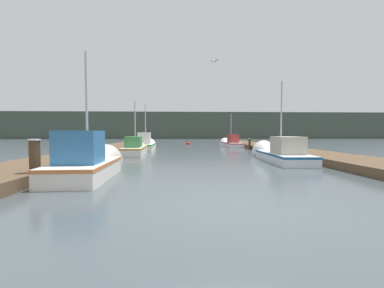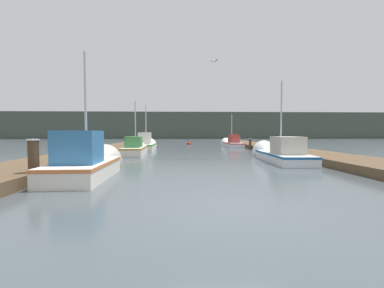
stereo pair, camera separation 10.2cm
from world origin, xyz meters
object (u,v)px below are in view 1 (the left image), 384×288
object	(u,v)px
fishing_boat_1	(278,153)
fishing_boat_0	(89,163)
fishing_boat_2	(136,148)
channel_buoy	(188,143)
mooring_piling_2	(250,144)
seagull_lead	(215,61)
mooring_piling_0	(235,141)
mooring_piling_1	(35,162)
fishing_boat_3	(146,145)
fishing_boat_4	(230,143)

from	to	relation	value
fishing_boat_1	fishing_boat_0	bearing A→B (deg)	-147.98
fishing_boat_2	fishing_boat_1	bearing A→B (deg)	-29.77
fishing_boat_0	channel_buoy	bearing A→B (deg)	78.27
mooring_piling_2	seagull_lead	xyz separation A→B (m)	(-4.29, -7.62, 5.32)
fishing_boat_2	mooring_piling_2	size ratio (longest dim) A/B	5.36
mooring_piling_0	mooring_piling_1	size ratio (longest dim) A/B	0.79
fishing_boat_3	fishing_boat_0	bearing A→B (deg)	-91.48
fishing_boat_0	seagull_lead	xyz separation A→B (m)	(5.28, 6.38, 5.33)
channel_buoy	fishing_boat_0	bearing A→B (deg)	-100.15
mooring_piling_0	mooring_piling_2	size ratio (longest dim) A/B	1.08
mooring_piling_0	seagull_lead	size ratio (longest dim) A/B	2.27
fishing_boat_1	fishing_boat_3	size ratio (longest dim) A/B	1.19
fishing_boat_1	fishing_boat_2	xyz separation A→B (m)	(-8.60, 4.49, 0.02)
fishing_boat_0	mooring_piling_1	xyz separation A→B (m)	(-1.11, -1.30, 0.19)
fishing_boat_1	mooring_piling_1	distance (m)	11.54
fishing_boat_1	fishing_boat_2	size ratio (longest dim) A/B	1.14
mooring_piling_1	mooring_piling_2	world-z (taller)	mooring_piling_1
fishing_boat_4	mooring_piling_2	bearing A→B (deg)	-81.57
fishing_boat_2	mooring_piling_1	xyz separation A→B (m)	(-1.14, -10.66, 0.27)
fishing_boat_1	mooring_piling_2	world-z (taller)	fishing_boat_1
fishing_boat_3	mooring_piling_2	size ratio (longest dim) A/B	5.12
mooring_piling_0	seagull_lead	bearing A→B (deg)	-107.01
fishing_boat_2	channel_buoy	size ratio (longest dim) A/B	5.51
fishing_boat_1	mooring_piling_1	size ratio (longest dim) A/B	4.49
fishing_boat_1	mooring_piling_0	xyz separation A→B (m)	(0.94, 15.53, 0.15)
fishing_boat_3	channel_buoy	xyz separation A→B (m)	(4.05, 10.10, -0.32)
fishing_boat_4	fishing_boat_3	bearing A→B (deg)	-148.98
fishing_boat_0	fishing_boat_4	distance (m)	20.92
fishing_boat_1	fishing_boat_3	xyz separation A→B (m)	(-8.42, 8.84, 0.06)
mooring_piling_1	fishing_boat_4	bearing A→B (deg)	64.03
fishing_boat_4	seagull_lead	distance (m)	14.17
fishing_boat_2	fishing_boat_3	world-z (taller)	fishing_boat_3
fishing_boat_1	channel_buoy	size ratio (longest dim) A/B	6.30
mooring_piling_1	mooring_piling_0	bearing A→B (deg)	63.81
mooring_piling_2	channel_buoy	world-z (taller)	mooring_piling_2
mooring_piling_0	channel_buoy	size ratio (longest dim) A/B	1.11
fishing_boat_1	fishing_boat_4	size ratio (longest dim) A/B	0.96
fishing_boat_3	mooring_piling_0	bearing A→B (deg)	34.98
mooring_piling_0	mooring_piling_1	world-z (taller)	mooring_piling_1
fishing_boat_3	fishing_boat_1	bearing A→B (deg)	-46.98
fishing_boat_1	fishing_boat_3	bearing A→B (deg)	136.18
mooring_piling_0	fishing_boat_3	bearing A→B (deg)	-144.43
fishing_boat_0	mooring_piling_2	bearing A→B (deg)	54.08
fishing_boat_3	mooring_piling_1	distance (m)	15.07
fishing_boat_0	mooring_piling_2	size ratio (longest dim) A/B	4.78
fishing_boat_3	seagull_lead	size ratio (longest dim) A/B	10.77
fishing_boat_3	channel_buoy	world-z (taller)	fishing_boat_3
channel_buoy	fishing_boat_2	bearing A→B (deg)	-106.31
fishing_boat_1	mooring_piling_1	bearing A→B (deg)	-145.07
fishing_boat_3	fishing_boat_4	distance (m)	10.06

